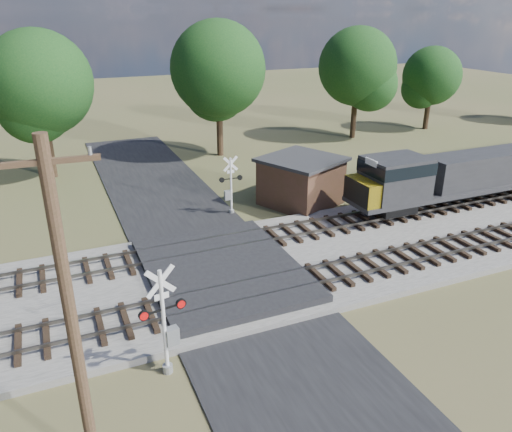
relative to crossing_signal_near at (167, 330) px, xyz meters
name	(u,v)px	position (x,y,z in m)	size (l,w,h in m)	color
ground	(226,281)	(4.02, 5.25, -1.77)	(160.00, 160.00, 0.00)	#48512B
ballast_bed	(391,239)	(14.02, 5.75, -1.62)	(140.00, 10.00, 0.30)	gray
road	(226,280)	(4.02, 5.25, -1.73)	(7.00, 60.00, 0.08)	black
crossing_panel	(222,271)	(4.02, 5.75, -1.46)	(7.00, 9.00, 0.62)	#262628
track_near	(303,280)	(7.14, 3.25, -1.36)	(140.00, 2.60, 0.33)	black
track_far	(260,238)	(7.14, 8.25, -1.36)	(140.00, 2.60, 0.33)	black
crossing_signal_near	(167,330)	(0.00, 0.00, 0.00)	(1.71, 0.42, 4.26)	silver
crossing_signal_far	(230,191)	(7.19, 13.11, -0.20)	(1.52, 0.33, 3.77)	silver
utility_pole	(70,313)	(-2.95, -3.06, 3.32)	(2.35, 0.32, 9.61)	#382B19
equipment_shed	(301,181)	(12.13, 12.98, -0.18)	(6.13, 6.13, 3.15)	#49321F
treeline	(187,80)	(8.60, 26.69, 4.84)	(81.76, 9.46, 11.39)	black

